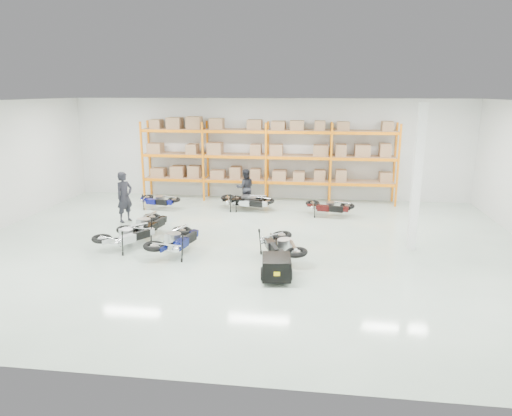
# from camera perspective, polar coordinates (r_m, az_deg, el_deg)

# --- Properties ---
(room) EXTENTS (18.00, 18.00, 18.00)m
(room) POSITION_cam_1_polar(r_m,az_deg,el_deg) (14.00, -1.42, 3.86)
(room) COLOR silver
(room) RESTS_ON ground
(pallet_rack) EXTENTS (11.28, 0.98, 3.62)m
(pallet_rack) POSITION_cam_1_polar(r_m,az_deg,el_deg) (20.32, 1.38, 7.20)
(pallet_rack) COLOR orange
(pallet_rack) RESTS_ON ground
(structural_column) EXTENTS (0.25, 0.25, 4.50)m
(structural_column) POSITION_cam_1_polar(r_m,az_deg,el_deg) (14.66, 19.46, 3.52)
(structural_column) COLOR white
(structural_column) RESTS_ON ground
(moto_blue_centre) EXTENTS (1.37, 2.08, 1.24)m
(moto_blue_centre) POSITION_cam_1_polar(r_m,az_deg,el_deg) (13.96, -10.02, -3.45)
(moto_blue_centre) COLOR #060D43
(moto_blue_centre) RESTS_ON ground
(moto_silver_left) EXTENTS (1.72, 1.98, 1.16)m
(moto_silver_left) POSITION_cam_1_polar(r_m,az_deg,el_deg) (14.85, -15.85, -2.85)
(moto_silver_left) COLOR #B9BCC0
(moto_silver_left) RESTS_ON ground
(moto_black_far_left) EXTENTS (1.28, 2.04, 1.22)m
(moto_black_far_left) POSITION_cam_1_polar(r_m,az_deg,el_deg) (15.76, -13.63, -1.59)
(moto_black_far_left) COLOR black
(moto_black_far_left) RESTS_ON ground
(moto_touring_right) EXTENTS (1.49, 2.07, 1.21)m
(moto_touring_right) POSITION_cam_1_polar(r_m,az_deg,el_deg) (13.37, 3.17, -4.11)
(moto_touring_right) COLOR black
(moto_touring_right) RESTS_ON ground
(trailer) EXTENTS (0.83, 1.57, 0.65)m
(trailer) POSITION_cam_1_polar(r_m,az_deg,el_deg) (11.94, 2.57, -7.41)
(trailer) COLOR black
(trailer) RESTS_ON ground
(moto_back_a) EXTENTS (1.71, 1.11, 1.02)m
(moto_back_a) POSITION_cam_1_polar(r_m,az_deg,el_deg) (19.52, -12.17, 1.28)
(moto_back_a) COLOR navy
(moto_back_a) RESTS_ON ground
(moto_back_b) EXTENTS (1.78, 1.12, 1.07)m
(moto_back_b) POSITION_cam_1_polar(r_m,az_deg,el_deg) (18.76, -0.72, 1.16)
(moto_back_b) COLOR silver
(moto_back_b) RESTS_ON ground
(moto_back_c) EXTENTS (1.78, 0.90, 1.15)m
(moto_back_c) POSITION_cam_1_polar(r_m,az_deg,el_deg) (18.89, -1.48, 1.35)
(moto_back_c) COLOR black
(moto_back_c) RESTS_ON ground
(moto_back_d) EXTENTS (1.81, 1.16, 1.08)m
(moto_back_d) POSITION_cam_1_polar(r_m,az_deg,el_deg) (18.16, 9.10, 0.54)
(moto_back_d) COLOR #3A0B0B
(moto_back_d) RESTS_ON ground
(person_left) EXTENTS (0.73, 0.83, 1.91)m
(person_left) POSITION_cam_1_polar(r_m,az_deg,el_deg) (17.83, -16.12, 1.35)
(person_left) COLOR black
(person_left) RESTS_ON ground
(person_back) EXTENTS (0.92, 0.81, 1.61)m
(person_back) POSITION_cam_1_polar(r_m,az_deg,el_deg) (19.49, -1.35, 2.56)
(person_back) COLOR black
(person_back) RESTS_ON ground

